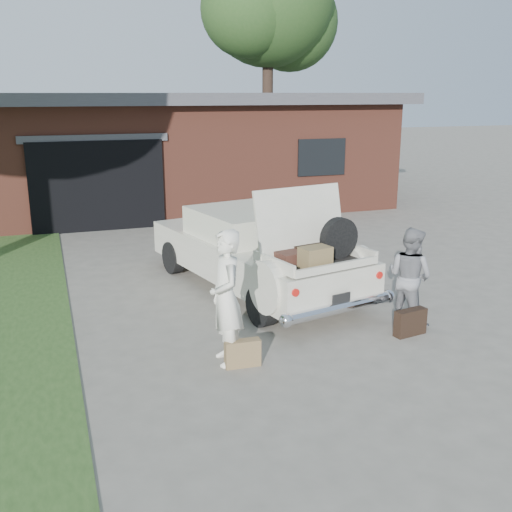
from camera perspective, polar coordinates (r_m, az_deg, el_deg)
name	(u,v)px	position (r m, az deg, el deg)	size (l,w,h in m)	color
ground	(271,345)	(8.19, 1.41, -8.50)	(90.00, 90.00, 0.00)	gray
house	(169,148)	(18.90, -8.29, 10.18)	(12.80, 7.80, 3.30)	brown
tree_right	(270,7)	(25.65, 1.33, 22.62)	(6.01, 5.22, 9.49)	#38281E
sedan	(254,250)	(10.27, -0.15, 0.57)	(2.79, 5.01, 1.95)	beige
woman_left	(226,298)	(7.41, -2.88, -3.99)	(0.63, 0.41, 1.72)	white
woman_right	(410,276)	(8.98, 14.43, -1.89)	(0.71, 0.55, 1.45)	gray
suitcase_left	(243,353)	(7.54, -1.29, -9.25)	(0.45, 0.14, 0.35)	olive
suitcase_right	(410,322)	(8.73, 14.48, -6.13)	(0.49, 0.15, 0.38)	black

